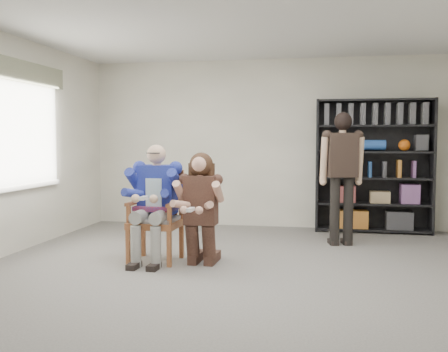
% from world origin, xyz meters
% --- Properties ---
extents(room_shell, '(6.00, 7.00, 2.80)m').
position_xyz_m(room_shell, '(0.00, 0.00, 1.40)').
color(room_shell, beige).
rests_on(room_shell, ground).
extents(floor, '(6.00, 7.00, 0.01)m').
position_xyz_m(floor, '(0.00, 0.00, 0.00)').
color(floor, '#63605C').
rests_on(floor, ground).
extents(window_left, '(0.16, 2.00, 1.75)m').
position_xyz_m(window_left, '(-2.95, 1.00, 1.63)').
color(window_left, silver).
rests_on(window_left, room_shell).
extents(armchair, '(0.65, 0.63, 1.09)m').
position_xyz_m(armchair, '(-1.06, 0.70, 0.55)').
color(armchair, brown).
rests_on(armchair, floor).
extents(seated_man, '(0.64, 0.87, 1.42)m').
position_xyz_m(seated_man, '(-1.06, 0.70, 0.71)').
color(seated_man, navy).
rests_on(seated_man, floor).
extents(kneeling_woman, '(0.57, 0.89, 1.30)m').
position_xyz_m(kneeling_woman, '(-0.48, 0.58, 0.65)').
color(kneeling_woman, '#37201B').
rests_on(kneeling_woman, floor).
extents(bookshelf, '(1.80, 0.38, 2.10)m').
position_xyz_m(bookshelf, '(1.70, 3.28, 1.05)').
color(bookshelf, black).
rests_on(bookshelf, floor).
extents(standing_man, '(0.62, 0.44, 1.83)m').
position_xyz_m(standing_man, '(1.17, 2.10, 0.91)').
color(standing_man, '#2C211B').
rests_on(standing_man, floor).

